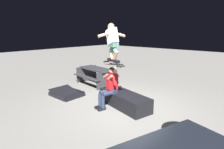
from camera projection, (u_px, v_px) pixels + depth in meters
The scene contains 7 objects.
ground_plane at pixel (123, 108), 5.91m from camera, with size 40.00×40.00×0.00m, color gray.
ledge_box_main at pixel (124, 100), 5.98m from camera, with size 1.87×0.69×0.45m, color black.
person_sitting_on_ledge at pixel (109, 86), 5.87m from camera, with size 0.59×0.78×1.29m.
skateboard at pixel (113, 64), 5.56m from camera, with size 1.03×0.54×0.14m.
skater_airborne at pixel (112, 41), 5.46m from camera, with size 0.63×0.86×1.12m.
kicker_ramp at pixel (67, 94), 7.07m from camera, with size 1.15×0.93×0.32m.
picnic_table_back at pixel (96, 73), 8.49m from camera, with size 1.84×1.52×0.75m.
Camera 1 is at (-3.43, 4.33, 2.38)m, focal length 29.98 mm.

